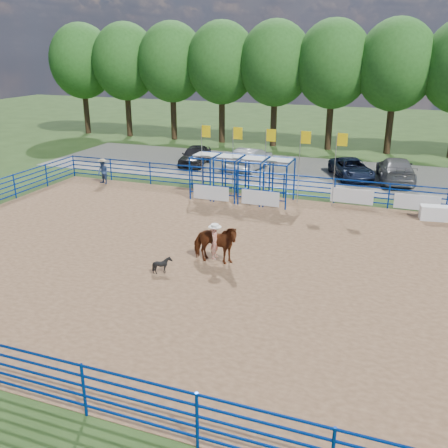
# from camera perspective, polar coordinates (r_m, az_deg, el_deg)

# --- Properties ---
(ground) EXTENTS (120.00, 120.00, 0.00)m
(ground) POSITION_cam_1_polar(r_m,az_deg,el_deg) (21.26, 0.22, -4.30)
(ground) COLOR #334F1F
(ground) RESTS_ON ground
(arena_dirt) EXTENTS (30.00, 20.00, 0.02)m
(arena_dirt) POSITION_cam_1_polar(r_m,az_deg,el_deg) (21.25, 0.22, -4.28)
(arena_dirt) COLOR #8F6947
(arena_dirt) RESTS_ON ground
(gravel_strip) EXTENTS (40.00, 10.00, 0.01)m
(gravel_strip) POSITION_cam_1_polar(r_m,az_deg,el_deg) (36.88, 9.45, 5.88)
(gravel_strip) COLOR gray
(gravel_strip) RESTS_ON ground
(announcer_table) EXTENTS (1.50, 0.87, 0.76)m
(announcer_table) POSITION_cam_1_polar(r_m,az_deg,el_deg) (28.33, 22.90, 1.18)
(announcer_table) COLOR white
(announcer_table) RESTS_ON arena_dirt
(horse_and_rider) EXTENTS (2.08, 0.98, 2.43)m
(horse_and_rider) POSITION_cam_1_polar(r_m,az_deg,el_deg) (20.73, -1.04, -2.08)
(horse_and_rider) COLOR #5F2B13
(horse_and_rider) RESTS_ON arena_dirt
(calf) EXTENTS (0.73, 0.67, 0.71)m
(calf) POSITION_cam_1_polar(r_m,az_deg,el_deg) (20.17, -7.05, -4.68)
(calf) COLOR black
(calf) RESTS_ON arena_dirt
(spectator_cowboy) EXTENTS (0.94, 0.85, 1.64)m
(spectator_cowboy) POSITION_cam_1_polar(r_m,az_deg,el_deg) (33.90, -13.66, 5.84)
(spectator_cowboy) COLOR navy
(spectator_cowboy) RESTS_ON arena_dirt
(car_a) EXTENTS (2.28, 4.53, 1.48)m
(car_a) POSITION_cam_1_polar(r_m,az_deg,el_deg) (38.49, -3.33, 7.83)
(car_a) COLOR black
(car_a) RESTS_ON gravel_strip
(car_b) EXTENTS (2.20, 4.99, 1.59)m
(car_b) POSITION_cam_1_polar(r_m,az_deg,el_deg) (37.04, 3.02, 7.45)
(car_b) COLOR gray
(car_b) RESTS_ON gravel_strip
(car_c) EXTENTS (3.95, 5.20, 1.31)m
(car_c) POSITION_cam_1_polar(r_m,az_deg,el_deg) (35.70, 14.36, 6.16)
(car_c) COLOR #161E37
(car_c) RESTS_ON gravel_strip
(car_d) EXTENTS (3.01, 5.79, 1.60)m
(car_d) POSITION_cam_1_polar(r_m,az_deg,el_deg) (35.59, 19.04, 5.90)
(car_d) COLOR #5A5A5D
(car_d) RESTS_ON gravel_strip
(perimeter_fence) EXTENTS (30.10, 20.10, 1.50)m
(perimeter_fence) POSITION_cam_1_polar(r_m,az_deg,el_deg) (20.96, 0.23, -2.43)
(perimeter_fence) COLOR #072E98
(perimeter_fence) RESTS_ON ground
(chute_assembly) EXTENTS (19.32, 2.41, 4.20)m
(chute_assembly) POSITION_cam_1_polar(r_m,az_deg,el_deg) (29.34, 2.73, 5.10)
(chute_assembly) COLOR #072E98
(chute_assembly) RESTS_ON ground
(treeline) EXTENTS (56.40, 6.40, 11.24)m
(treeline) POSITION_cam_1_polar(r_m,az_deg,el_deg) (44.74, 12.43, 17.84)
(treeline) COLOR #3F2B19
(treeline) RESTS_ON ground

